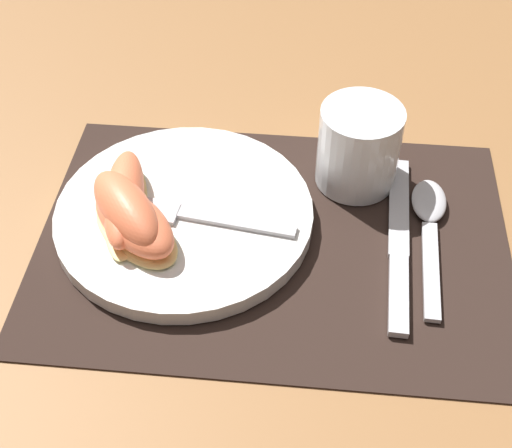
% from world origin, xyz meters
% --- Properties ---
extents(ground_plane, '(3.00, 3.00, 0.00)m').
position_xyz_m(ground_plane, '(0.00, 0.00, 0.00)').
color(ground_plane, olive).
extents(placemat, '(0.44, 0.31, 0.00)m').
position_xyz_m(placemat, '(0.00, 0.00, 0.00)').
color(placemat, black).
rests_on(placemat, ground_plane).
extents(plate, '(0.24, 0.24, 0.02)m').
position_xyz_m(plate, '(-0.09, 0.01, 0.01)').
color(plate, white).
rests_on(plate, placemat).
extents(juice_glass, '(0.08, 0.08, 0.08)m').
position_xyz_m(juice_glass, '(0.08, 0.09, 0.04)').
color(juice_glass, silver).
rests_on(juice_glass, placemat).
extents(knife, '(0.03, 0.22, 0.01)m').
position_xyz_m(knife, '(0.12, 0.00, 0.01)').
color(knife, '#BCBCC1').
rests_on(knife, placemat).
extents(spoon, '(0.04, 0.17, 0.01)m').
position_xyz_m(spoon, '(0.15, 0.04, 0.01)').
color(spoon, '#BCBCC1').
rests_on(spoon, placemat).
extents(fork, '(0.18, 0.04, 0.00)m').
position_xyz_m(fork, '(-0.08, 0.00, 0.02)').
color(fork, '#BCBCC1').
rests_on(fork, plate).
extents(citrus_wedge_0, '(0.06, 0.13, 0.04)m').
position_xyz_m(citrus_wedge_0, '(-0.14, 0.01, 0.04)').
color(citrus_wedge_0, '#F4DB84').
rests_on(citrus_wedge_0, plate).
extents(citrus_wedge_1, '(0.10, 0.11, 0.05)m').
position_xyz_m(citrus_wedge_1, '(-0.13, -0.01, 0.04)').
color(citrus_wedge_1, '#F4DB84').
rests_on(citrus_wedge_1, plate).
extents(citrus_wedge_2, '(0.11, 0.11, 0.03)m').
position_xyz_m(citrus_wedge_2, '(-0.12, -0.02, 0.03)').
color(citrus_wedge_2, '#F4DB84').
rests_on(citrus_wedge_2, plate).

